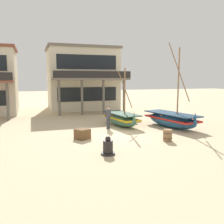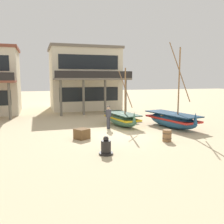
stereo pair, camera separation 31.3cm
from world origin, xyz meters
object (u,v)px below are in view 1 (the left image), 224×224
at_px(fisherman_by_hull, 108,118).
at_px(harbor_building_main, 82,78).
at_px(cargo_crate, 82,134).
at_px(capstan_winch, 108,147).
at_px(wooden_barrel, 168,135).
at_px(fishing_boat_centre_large, 172,119).
at_px(fishing_boat_near_left, 122,119).

distance_m(fisherman_by_hull, harbor_building_main, 13.16).
distance_m(cargo_crate, harbor_building_main, 15.91).
relative_size(capstan_winch, harbor_building_main, 0.10).
bearing_deg(fisherman_by_hull, capstan_winch, -107.53).
bearing_deg(wooden_barrel, harbor_building_main, 95.29).
distance_m(fishing_boat_centre_large, wooden_barrel, 4.29).
relative_size(fishing_boat_near_left, cargo_crate, 5.91).
bearing_deg(cargo_crate, harbor_building_main, 78.54).
distance_m(fishing_boat_near_left, fisherman_by_hull, 1.49).
bearing_deg(harbor_building_main, fishing_boat_centre_large, -73.61).
bearing_deg(fisherman_by_hull, fishing_boat_centre_large, -11.95).
height_order(fishing_boat_centre_large, cargo_crate, fishing_boat_centre_large).
distance_m(fisherman_by_hull, capstan_winch, 6.14).
xyz_separation_m(fisherman_by_hull, cargo_crate, (-2.42, -2.41, -0.52)).
height_order(fisherman_by_hull, cargo_crate, fisherman_by_hull).
bearing_deg(cargo_crate, capstan_winch, -80.51).
xyz_separation_m(capstan_winch, cargo_crate, (-0.57, 3.43, -0.04)).
relative_size(fishing_boat_centre_large, capstan_winch, 6.93).
height_order(cargo_crate, harbor_building_main, harbor_building_main).
bearing_deg(capstan_winch, cargo_crate, 99.49).
relative_size(wooden_barrel, harbor_building_main, 0.08).
bearing_deg(fishing_boat_near_left, fisherman_by_hull, -153.26).
height_order(fishing_boat_near_left, fishing_boat_centre_large, fishing_boat_centre_large).
bearing_deg(fisherman_by_hull, cargo_crate, -135.05).
height_order(fisherman_by_hull, wooden_barrel, fisherman_by_hull).
xyz_separation_m(fishing_boat_near_left, cargo_crate, (-3.73, -3.08, -0.26)).
bearing_deg(cargo_crate, fishing_boat_centre_large, 11.14).
distance_m(capstan_winch, cargo_crate, 3.48).
relative_size(fishing_boat_near_left, capstan_winch, 4.87).
bearing_deg(cargo_crate, fishing_boat_near_left, 39.49).
relative_size(fishing_boat_centre_large, cargo_crate, 8.41).
xyz_separation_m(fishing_boat_centre_large, wooden_barrel, (-2.46, -3.51, -0.27)).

